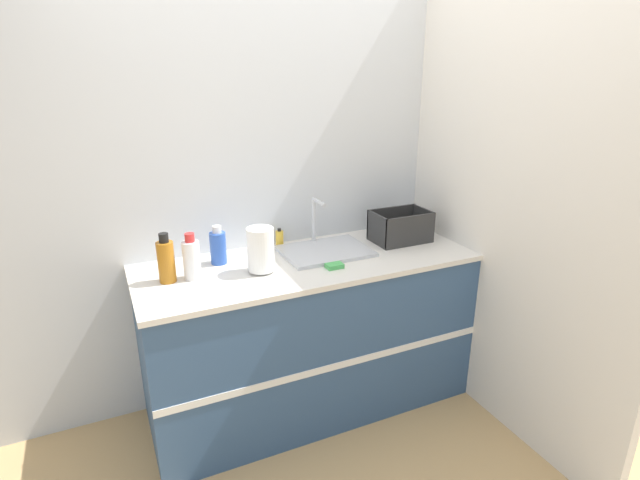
% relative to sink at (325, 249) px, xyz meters
% --- Properties ---
extents(ground_plane, '(12.00, 12.00, 0.00)m').
position_rel_sink_xyz_m(ground_plane, '(-0.13, -0.41, -0.95)').
color(ground_plane, tan).
extents(wall_back, '(4.25, 0.06, 2.60)m').
position_rel_sink_xyz_m(wall_back, '(-0.13, 0.30, 0.35)').
color(wall_back, silver).
rests_on(wall_back, ground_plane).
extents(wall_right, '(0.06, 2.68, 2.60)m').
position_rel_sink_xyz_m(wall_right, '(0.82, -0.07, 0.35)').
color(wall_right, silver).
rests_on(wall_right, ground_plane).
extents(counter_cabinet, '(1.87, 0.70, 0.93)m').
position_rel_sink_xyz_m(counter_cabinet, '(-0.13, -0.07, -0.49)').
color(counter_cabinet, '#33517A').
rests_on(counter_cabinet, ground_plane).
extents(sink, '(0.49, 0.37, 0.29)m').
position_rel_sink_xyz_m(sink, '(0.00, 0.00, 0.00)').
color(sink, silver).
rests_on(sink, counter_cabinet).
extents(paper_towel_roll, '(0.14, 0.14, 0.24)m').
position_rel_sink_xyz_m(paper_towel_roll, '(-0.42, -0.12, 0.10)').
color(paper_towel_roll, '#4C4C51').
rests_on(paper_towel_roll, counter_cabinet).
extents(dish_rack, '(0.34, 0.23, 0.19)m').
position_rel_sink_xyz_m(dish_rack, '(0.50, -0.01, 0.05)').
color(dish_rack, '#2D2D2D').
rests_on(dish_rack, counter_cabinet).
extents(bottle_white_spray, '(0.09, 0.09, 0.24)m').
position_rel_sink_xyz_m(bottle_white_spray, '(-0.76, -0.05, 0.09)').
color(bottle_white_spray, white).
rests_on(bottle_white_spray, counter_cabinet).
extents(bottle_blue, '(0.09, 0.09, 0.21)m').
position_rel_sink_xyz_m(bottle_blue, '(-0.59, 0.09, 0.07)').
color(bottle_blue, '#2D56B7').
rests_on(bottle_blue, counter_cabinet).
extents(bottle_amber, '(0.08, 0.08, 0.25)m').
position_rel_sink_xyz_m(bottle_amber, '(-0.88, -0.04, 0.09)').
color(bottle_amber, '#B26B19').
rests_on(bottle_amber, counter_cabinet).
extents(soap_dispenser, '(0.05, 0.05, 0.11)m').
position_rel_sink_xyz_m(soap_dispenser, '(-0.20, 0.21, 0.03)').
color(soap_dispenser, gold).
rests_on(soap_dispenser, counter_cabinet).
extents(sponge, '(0.09, 0.06, 0.02)m').
position_rel_sink_xyz_m(sponge, '(-0.05, -0.23, -0.01)').
color(sponge, '#4CB259').
rests_on(sponge, counter_cabinet).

